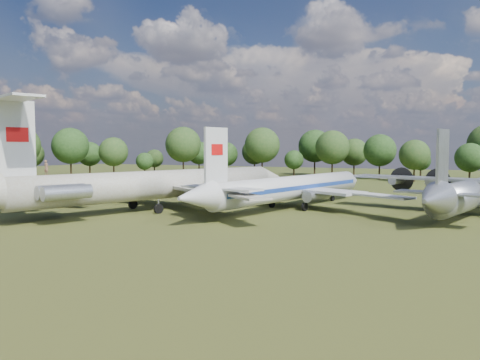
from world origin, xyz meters
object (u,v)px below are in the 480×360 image
at_px(il62_airliner, 158,190).
at_px(small_prop_west, 51,200).
at_px(an12_transport, 471,198).
at_px(small_prop_northwest, 25,197).
at_px(tu104_jet, 292,192).
at_px(person_on_il62, 46,168).

height_order(il62_airliner, small_prop_west, il62_airliner).
height_order(an12_transport, small_prop_northwest, an12_transport).
distance_m(an12_transport, small_prop_west, 61.11).
bearing_deg(small_prop_west, tu104_jet, 15.38).
bearing_deg(small_prop_west, small_prop_northwest, 159.42).
relative_size(tu104_jet, small_prop_west, 2.96).
height_order(small_prop_west, person_on_il62, person_on_il62).
bearing_deg(il62_airliner, tu104_jet, 50.51).
bearing_deg(an12_transport, person_on_il62, -134.25).
height_order(tu104_jet, small_prop_northwest, tu104_jet).
relative_size(tu104_jet, small_prop_northwest, 3.44).
bearing_deg(small_prop_west, an12_transport, 8.94).
bearing_deg(person_on_il62, an12_transport, -150.89).
bearing_deg(person_on_il62, tu104_jet, -134.41).
bearing_deg(small_prop_west, il62_airliner, 8.40).
xyz_separation_m(small_prop_west, small_prop_northwest, (-7.73, 1.99, -0.17)).
relative_size(small_prop_west, small_prop_northwest, 1.16).
bearing_deg(an12_transport, small_prop_northwest, -151.19).
bearing_deg(tu104_jet, person_on_il62, -119.06).
bearing_deg(small_prop_northwest, an12_transport, 18.52).
height_order(tu104_jet, an12_transport, tu104_jet).
xyz_separation_m(an12_transport, person_on_il62, (-48.66, -26.64, 4.32)).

